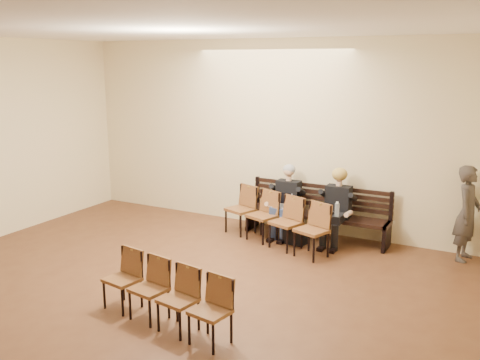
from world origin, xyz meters
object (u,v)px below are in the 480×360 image
object	(u,v)px
laptop	(280,207)
chair_row_front	(274,219)
water_bottle	(337,217)
seated_woman	(336,209)
passerby	(468,206)
bag	(296,236)
seated_man	(286,202)
bench	(316,226)
chair_row_back	(163,295)

from	to	relation	value
laptop	chair_row_front	xyz separation A→B (m)	(0.04, -0.34, -0.13)
water_bottle	chair_row_front	size ratio (longest dim) A/B	0.12
seated_woman	passerby	xyz separation A→B (m)	(2.05, 0.22, 0.27)
bag	chair_row_front	xyz separation A→B (m)	(-0.33, -0.19, 0.30)
laptop	seated_man	bearing A→B (deg)	76.66
seated_man	water_bottle	size ratio (longest dim) A/B	4.93
laptop	bench	bearing A→B (deg)	28.72
seated_man	passerby	xyz separation A→B (m)	(2.98, 0.22, 0.25)
bag	chair_row_front	distance (m)	0.49
seated_woman	water_bottle	size ratio (longest dim) A/B	4.83
seated_woman	chair_row_back	bearing A→B (deg)	-103.35
bag	passerby	distance (m)	2.81
water_bottle	bag	bearing A→B (deg)	-177.16
laptop	passerby	size ratio (longest dim) A/B	0.19
bag	chair_row_back	world-z (taller)	chair_row_back
passerby	laptop	bearing A→B (deg)	106.07
seated_man	water_bottle	xyz separation A→B (m)	(1.04, -0.30, -0.05)
bench	bag	distance (m)	0.50
laptop	seated_woman	bearing A→B (deg)	11.32
laptop	passerby	world-z (taller)	passerby
seated_man	bag	size ratio (longest dim) A/B	3.33
seated_woman	seated_man	bearing A→B (deg)	180.00
bench	seated_man	size ratio (longest dim) A/B	2.08
seated_woman	chair_row_front	world-z (taller)	seated_woman
laptop	water_bottle	distance (m)	1.09
seated_man	seated_woman	xyz separation A→B (m)	(0.93, 0.00, -0.01)
laptop	chair_row_back	xyz separation A→B (m)	(0.08, -3.60, -0.19)
seated_woman	laptop	bearing A→B (deg)	-169.25
laptop	chair_row_back	world-z (taller)	chair_row_back
laptop	passerby	xyz separation A→B (m)	(3.03, 0.41, 0.30)
passerby	bench	bearing A→B (deg)	100.77
water_bottle	chair_row_back	bearing A→B (deg)	-106.08
passerby	chair_row_front	xyz separation A→B (m)	(-2.99, -0.75, -0.44)
water_bottle	passerby	xyz separation A→B (m)	(1.95, 0.52, 0.30)
laptop	chair_row_front	world-z (taller)	chair_row_front
seated_man	chair_row_front	world-z (taller)	seated_man
bag	passerby	bearing A→B (deg)	11.82
chair_row_front	bag	bearing A→B (deg)	49.72
seated_woman	passerby	distance (m)	2.08
seated_woman	water_bottle	xyz separation A→B (m)	(0.11, -0.30, -0.03)
laptop	passerby	bearing A→B (deg)	8.19
bench	chair_row_front	world-z (taller)	chair_row_front
passerby	chair_row_back	distance (m)	5.00
passerby	chair_row_back	xyz separation A→B (m)	(-2.95, -4.00, -0.49)
water_bottle	passerby	world-z (taller)	passerby
seated_woman	bag	world-z (taller)	seated_woman
laptop	bag	size ratio (longest dim) A/B	0.90
bench	seated_man	world-z (taller)	seated_man
water_bottle	passerby	distance (m)	2.04
chair_row_front	chair_row_back	bearing A→B (deg)	-70.11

